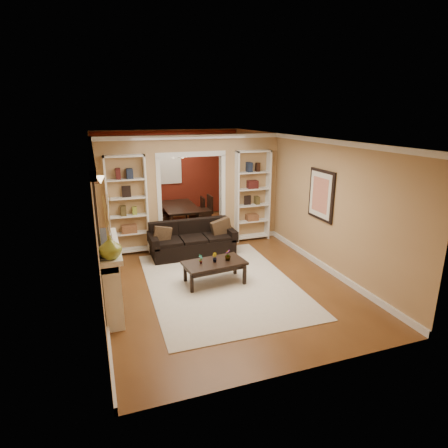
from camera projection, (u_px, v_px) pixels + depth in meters
name	position (u px, v px, depth m)	size (l,w,h in m)	color
floor	(206.00, 260.00, 8.42)	(8.00, 8.00, 0.00)	brown
ceiling	(204.00, 138.00, 7.64)	(8.00, 8.00, 0.00)	white
wall_back	(169.00, 174.00, 11.64)	(8.00, 8.00, 0.00)	tan
wall_front	(302.00, 276.00, 4.41)	(8.00, 8.00, 0.00)	tan
wall_left	(95.00, 211.00, 7.32)	(8.00, 8.00, 0.00)	tan
wall_right	(298.00, 195.00, 8.74)	(8.00, 8.00, 0.00)	tan
partition_wall	(191.00, 191.00, 9.11)	(4.50, 0.15, 2.70)	tan
red_back_panel	(169.00, 175.00, 11.63)	(4.44, 0.04, 2.64)	maroon
dining_window	(169.00, 168.00, 11.52)	(0.78, 0.03, 0.98)	#8CA5CC
area_rug	(220.00, 283.00, 7.29)	(2.72, 3.81, 0.01)	silver
sofa	(193.00, 239.00, 8.65)	(1.98, 0.85, 0.77)	black
pillow_left	(162.00, 235.00, 8.36)	(0.39, 0.11, 0.39)	#503922
pillow_right	(221.00, 227.00, 8.79)	(0.47, 0.13, 0.47)	#503922
coffee_table	(215.00, 273.00, 7.24)	(1.17, 0.63, 0.44)	black
plant_left	(201.00, 259.00, 7.06)	(0.10, 0.06, 0.18)	#336626
plant_center	(214.00, 258.00, 7.15)	(0.10, 0.08, 0.18)	#336626
plant_right	(228.00, 255.00, 7.23)	(0.12, 0.12, 0.21)	#336626
bookshelf_left	(127.00, 206.00, 8.53)	(0.90, 0.30, 2.30)	white
bookshelf_right	(252.00, 196.00, 9.51)	(0.90, 0.30, 2.30)	white
fireplace	(112.00, 276.00, 6.23)	(0.32, 1.70, 1.16)	white
vase	(110.00, 247.00, 5.40)	(0.33, 0.33, 0.34)	olive
mirror	(96.00, 206.00, 5.84)	(0.03, 0.95, 1.10)	silver
wall_sconce	(97.00, 181.00, 7.71)	(0.18, 0.18, 0.22)	#FFE0A5
framed_art	(321.00, 195.00, 7.77)	(0.04, 0.85, 1.05)	black
dining_table	(181.00, 216.00, 10.89)	(0.96, 1.73, 0.61)	black
dining_chair_nw	(164.00, 217.00, 10.41)	(0.40, 0.40, 0.80)	black
dining_chair_ne	(202.00, 211.00, 10.74)	(0.47, 0.47, 0.95)	black
dining_chair_sw	(160.00, 212.00, 10.96)	(0.39, 0.39, 0.79)	black
dining_chair_se	(196.00, 209.00, 11.31)	(0.38, 0.38, 0.76)	black
chandelier	(177.00, 157.00, 10.28)	(0.50, 0.50, 0.30)	#341F17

